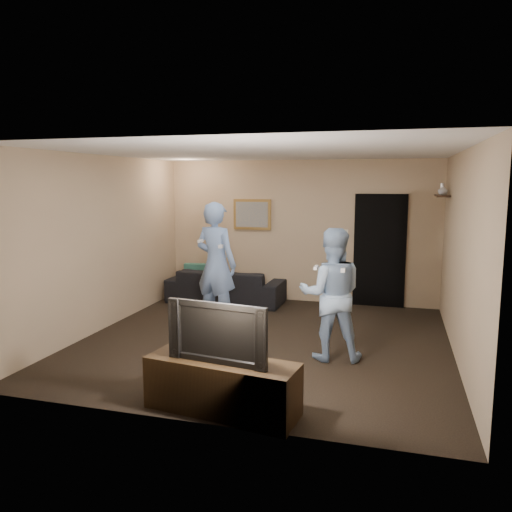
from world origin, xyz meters
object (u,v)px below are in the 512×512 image
(television, at_px, (221,331))
(wii_player_left, at_px, (216,264))
(sofa, at_px, (226,286))
(wii_player_right, at_px, (331,294))
(tv_console, at_px, (222,387))

(television, relative_size, wii_player_left, 0.53)
(television, bearing_deg, sofa, 116.57)
(wii_player_right, bearing_deg, television, -114.81)
(sofa, bearing_deg, tv_console, 109.79)
(sofa, height_order, television, television)
(wii_player_left, xyz_separation_m, wii_player_right, (1.90, -1.03, -0.13))
(tv_console, bearing_deg, wii_player_left, 119.13)
(sofa, relative_size, television, 2.07)
(wii_player_left, bearing_deg, television, -68.65)
(tv_console, height_order, wii_player_right, wii_player_right)
(tv_console, xyz_separation_m, wii_player_right, (0.81, 1.76, 0.58))
(tv_console, xyz_separation_m, wii_player_left, (-1.09, 2.78, 0.70))
(sofa, height_order, tv_console, sofa)
(wii_player_left, distance_m, wii_player_right, 2.16)
(sofa, height_order, wii_player_left, wii_player_left)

